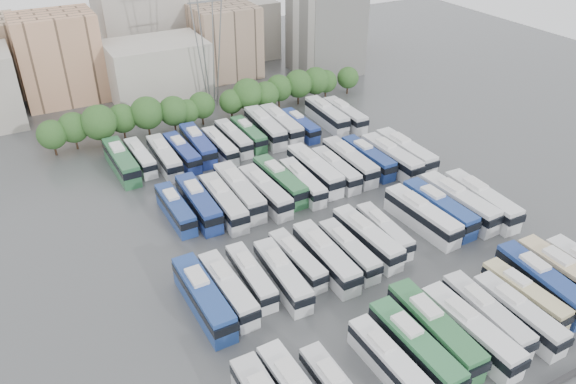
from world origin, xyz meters
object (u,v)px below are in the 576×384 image
bus_r1_s6 (349,250)px  bus_r2_s1 (175,209)px  bus_r1_s5 (326,257)px  bus_r3_s1 (140,157)px  bus_r2_s12 (391,157)px  bus_r3_s4 (198,144)px  electricity_pylon (206,15)px  bus_r0_s10 (524,295)px  bus_r1_s4 (297,259)px  bus_r2_s8 (314,170)px  bus_r0_s7 (470,330)px  bus_r0_s9 (518,313)px  bus_r2_s9 (336,169)px  bus_r2_s13 (405,152)px  bus_r0_s4 (389,361)px  bus_r3_s3 (182,152)px  bus_r2_s3 (223,202)px  bus_r1_s1 (228,289)px  bus_r3_s2 (164,157)px  bus_r2_s11 (368,157)px  bus_r2_s7 (302,182)px  bus_r1_s0 (203,297)px  apartment_tower (326,16)px  bus_r1_s12 (458,202)px  bus_r0_s12 (566,276)px  bus_r3_s7 (248,134)px  bus_r1_s11 (439,208)px  bus_r3_s13 (345,114)px  bus_r2_s10 (350,161)px  bus_r3_s5 (220,146)px  bus_r0_s8 (486,315)px  bus_r2_s5 (265,191)px  bus_r2_s4 (239,191)px  bus_r1_s7 (367,238)px  bus_r3_s12 (327,115)px  bus_r0_s5 (415,347)px  bus_r0_s11 (542,282)px  bus_r3_s6 (233,138)px  bus_r2_s6 (280,181)px  bus_r1_s13 (481,200)px  bus_r1_s10 (422,215)px  bus_r3_s8 (265,127)px

bus_r1_s6 → bus_r2_s1: (-16.43, 19.77, 0.02)m
bus_r1_s5 → bus_r3_s1: bus_r1_s5 is taller
bus_r2_s12 → bus_r3_s4: bus_r2_s12 is taller
electricity_pylon → bus_r0_s10: bearing=-82.7°
bus_r1_s4 → bus_r2_s8: 22.70m
bus_r0_s7 → bus_r0_s9: (6.61, -0.47, -0.17)m
bus_r2_s9 → bus_r2_s13: bearing=-2.4°
bus_r0_s4 → bus_r3_s3: 53.46m
bus_r2_s1 → bus_r2_s3: bearing=-17.1°
bus_r1_s1 → bus_r3_s2: (3.50, 35.46, 0.06)m
bus_r2_s11 → bus_r2_s7: bearing=-173.6°
bus_r1_s0 → bus_r2_s7: bearing=36.5°
apartment_tower → bus_r2_s9: apartment_tower is taller
bus_r3_s2 → bus_r2_s3: bearing=-79.3°
bus_r1_s12 → bus_r0_s12: bearing=-92.6°
bus_r0_s10 → bus_r3_s7: bearing=98.3°
bus_r0_s4 → bus_r0_s10: bus_r0_s4 is taller
bus_r0_s9 → electricity_pylon: bearing=94.2°
bus_r0_s10 → bus_r1_s11: (3.38, 18.50, 0.28)m
bus_r2_s8 → bus_r2_s13: bearing=-6.6°
bus_r0_s12 → bus_r3_s13: bus_r0_s12 is taller
bus_r1_s1 → bus_r2_s10: bearing=31.2°
bus_r0_s12 → bus_r1_s6: size_ratio=1.17×
bus_r1_s4 → bus_r3_s5: bearing=81.5°
bus_r1_s5 → bus_r2_s3: size_ratio=0.98×
bus_r1_s6 → bus_r2_s8: size_ratio=0.84×
bus_r0_s8 → bus_r2_s5: size_ratio=0.96×
bus_r3_s2 → bus_r3_s3: 3.22m
bus_r2_s4 → bus_r2_s12: 26.66m
bus_r1_s1 → bus_r3_s2: 35.63m
bus_r1_s7 → bus_r3_s7: size_ratio=1.12×
bus_r1_s4 → bus_r2_s7: size_ratio=0.93×
electricity_pylon → bus_r3_s12: electricity_pylon is taller
bus_r0_s5 → bus_r1_s0: bearing=132.8°
bus_r0_s11 → bus_r2_s1: bus_r0_s11 is taller
bus_r3_s5 → bus_r3_s6: bearing=25.2°
bus_r2_s1 → bus_r2_s4: bearing=-3.1°
bus_r0_s12 → bus_r3_s2: size_ratio=1.07×
bus_r2_s6 → bus_r3_s12: 26.69m
bus_r1_s13 → bus_r2_s3: size_ratio=1.05×
electricity_pylon → bus_r3_s2: bearing=-128.6°
bus_r2_s3 → bus_r2_s11: (26.56, 1.77, -0.10)m
bus_r0_s10 → bus_r2_s9: bus_r2_s9 is taller
bus_r1_s5 → bus_r3_s6: bus_r1_s5 is taller
bus_r0_s4 → bus_r2_s7: bearing=73.2°
bus_r1_s10 → bus_r3_s8: (-6.45, 36.46, 0.07)m
bus_r1_s0 → bus_r2_s11: size_ratio=1.08×
bus_r1_s5 → bus_r3_s1: size_ratio=1.15×
bus_r0_s7 → bus_r1_s4: bearing=115.7°
bus_r0_s5 → bus_r1_s1: bearing=126.6°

